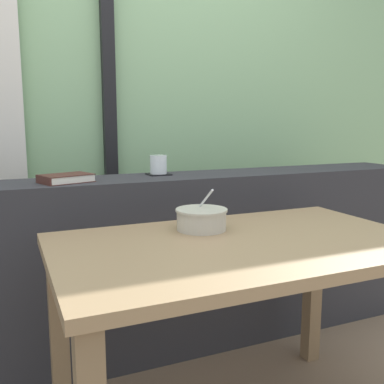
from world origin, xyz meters
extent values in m
cube|color=#8EBC89|center=(0.00, 1.24, 1.40)|extent=(4.80, 0.08, 2.80)
cube|color=black|center=(-0.04, 1.17, 1.30)|extent=(0.07, 0.05, 2.60)
cube|color=#2D2D33|center=(0.00, 0.55, 0.41)|extent=(2.80, 0.32, 0.82)
cube|color=#826849|center=(-0.46, 0.20, 0.33)|extent=(0.06, 0.06, 0.65)
cube|color=#826849|center=(0.63, 0.20, 0.33)|extent=(0.06, 0.06, 0.65)
cube|color=#997A56|center=(0.08, -0.11, 0.67)|extent=(1.18, 0.71, 0.03)
cube|color=black|center=(0.05, 0.61, 0.82)|extent=(0.10, 0.10, 0.00)
cylinder|color=white|center=(0.05, 0.61, 0.87)|extent=(0.08, 0.08, 0.09)
cylinder|color=orange|center=(0.05, 0.61, 0.86)|extent=(0.07, 0.07, 0.05)
cube|color=#47231E|center=(-0.37, 0.52, 0.82)|extent=(0.22, 0.19, 0.00)
cube|color=silver|center=(-0.37, 0.52, 0.84)|extent=(0.22, 0.18, 0.03)
cube|color=#47231E|center=(-0.37, 0.52, 0.85)|extent=(0.22, 0.19, 0.00)
cube|color=#47231E|center=(-0.46, 0.49, 0.84)|extent=(0.05, 0.13, 0.03)
cylinder|color=#BCB7A8|center=(0.02, 0.07, 0.73)|extent=(0.17, 0.17, 0.07)
cylinder|color=#BCB7A8|center=(0.02, 0.07, 0.76)|extent=(0.18, 0.18, 0.01)
cylinder|color=#B27038|center=(0.02, 0.07, 0.72)|extent=(0.15, 0.15, 0.05)
cylinder|color=silver|center=(0.04, 0.10, 0.78)|extent=(0.03, 0.13, 0.12)
ellipsoid|color=silver|center=(0.04, 0.12, 0.74)|extent=(0.03, 0.05, 0.01)
camera|label=1|loc=(-0.59, -1.27, 1.06)|focal=40.57mm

